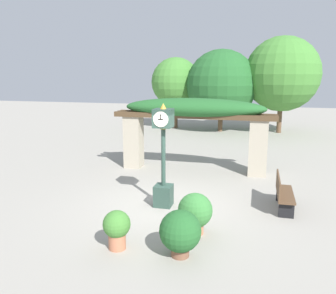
# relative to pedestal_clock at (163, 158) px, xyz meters

# --- Properties ---
(ground_plane) EXTENTS (60.00, 60.00, 0.00)m
(ground_plane) POSITION_rel_pedestal_clock_xyz_m (0.14, 0.03, -1.34)
(ground_plane) COLOR gray
(pedestal_clock) EXTENTS (0.48, 0.53, 2.79)m
(pedestal_clock) POSITION_rel_pedestal_clock_xyz_m (0.00, 0.00, 0.00)
(pedestal_clock) COLOR #2D473D
(pedestal_clock) RESTS_ON ground
(pergola) EXTENTS (5.82, 1.22, 2.67)m
(pergola) POSITION_rel_pedestal_clock_xyz_m (0.14, 3.67, 0.64)
(pergola) COLOR #A89E89
(pergola) RESTS_ON ground
(potted_plant_near_left) EXTENTS (0.83, 0.83, 0.95)m
(potted_plant_near_left) POSITION_rel_pedestal_clock_xyz_m (1.02, -2.55, -0.83)
(potted_plant_near_left) COLOR brown
(potted_plant_near_left) RESTS_ON ground
(potted_plant_near_right) EXTENTS (0.57, 0.57, 0.82)m
(potted_plant_near_right) POSITION_rel_pedestal_clock_xyz_m (-0.30, -2.57, -0.87)
(potted_plant_near_right) COLOR #B26B4C
(potted_plant_near_right) RESTS_ON ground
(potted_plant_far_left) EXTENTS (0.78, 0.78, 0.94)m
(potted_plant_far_left) POSITION_rel_pedestal_clock_xyz_m (1.13, -1.47, -0.82)
(potted_plant_far_left) COLOR #B26B4C
(potted_plant_far_left) RESTS_ON ground
(park_bench) EXTENTS (0.42, 1.50, 0.89)m
(park_bench) POSITION_rel_pedestal_clock_xyz_m (3.12, 0.56, -0.90)
(park_bench) COLOR brown
(park_bench) RESTS_ON ground
(tree_line) EXTENTS (10.16, 4.65, 5.64)m
(tree_line) POSITION_rel_pedestal_clock_xyz_m (1.23, 13.15, 1.78)
(tree_line) COLOR brown
(tree_line) RESTS_ON ground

